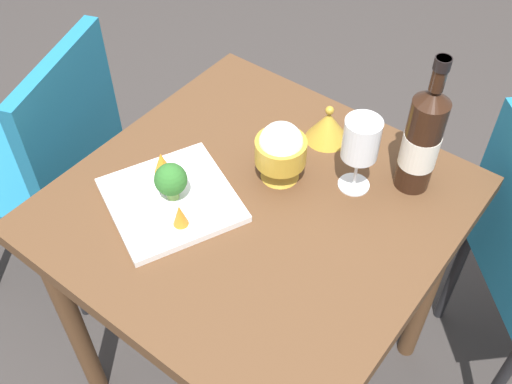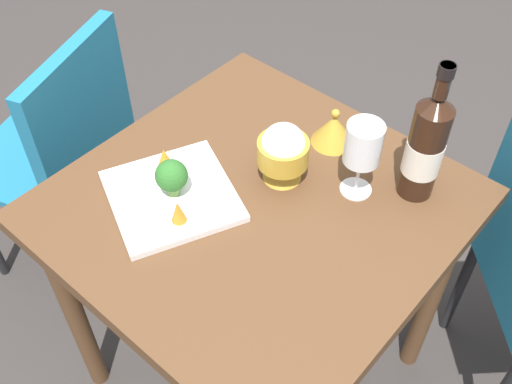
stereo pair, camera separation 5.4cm
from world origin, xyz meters
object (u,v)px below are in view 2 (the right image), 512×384
Objects in this scene: rice_bowl at (283,152)px; broccoli_floret at (172,176)px; wine_glass at (363,145)px; carrot_garnish_right at (165,159)px; rice_bowl_lid at (334,129)px; serving_plate at (172,196)px; carrot_garnish_left at (178,211)px; chair_by_wall at (67,143)px; wine_bottle at (426,147)px.

rice_bowl is 1.65× the size of broccoli_floret.
wine_glass is 2.09× the size of broccoli_floret.
rice_bowl is 2.66× the size of carrot_garnish_right.
broccoli_floret is (0.14, 0.36, 0.03)m from rice_bowl_lid.
serving_plate is 6.36× the size of carrot_garnish_left.
wine_glass is 0.41m from serving_plate.
broccoli_floret is (-0.53, 0.06, 0.27)m from chair_by_wall.
chair_by_wall reaches higher than serving_plate.
wine_glass is 0.39m from broccoli_floret.
carrot_garnish_right is at bearing -33.18° from carrot_garnish_left.
wine_glass is 1.79× the size of rice_bowl_lid.
wine_glass is (0.09, 0.08, 0.00)m from wine_bottle.
rice_bowl_lid is at bearing -2.45° from wine_bottle.
carrot_garnish_left reaches higher than serving_plate.
wine_glass is at bearing -135.23° from broccoli_floret.
broccoli_floret is at bearing 56.69° from rice_bowl.
broccoli_floret is at bearing 44.77° from wine_glass.
serving_plate is (0.37, 0.36, -0.12)m from wine_bottle.
carrot_garnish_left is at bearing 56.18° from wine_glass.
wine_bottle is 0.51m from carrot_garnish_left.
carrot_garnish_right is at bearing 56.50° from rice_bowl_lid.
wine_glass is at bearing -135.09° from serving_plate.
rice_bowl_lid is (-0.01, -0.16, -0.04)m from rice_bowl.
wine_bottle is at bearing -136.02° from serving_plate.
chair_by_wall reaches higher than rice_bowl_lid.
wine_glass is 0.39m from carrot_garnish_left.
rice_bowl_lid is at bearing -111.80° from broccoli_floret.
carrot_garnish_left is at bearing -120.43° from chair_by_wall.
rice_bowl_lid reaches higher than carrot_garnish_right.
chair_by_wall is 8.50× the size of rice_bowl_lid.
rice_bowl_lid is 1.88× the size of carrot_garnish_right.
chair_by_wall is 0.65m from carrot_garnish_left.
rice_bowl is at bearing -123.33° from serving_plate.
wine_glass reaches higher than carrot_garnish_left.
rice_bowl_lid is 1.91× the size of carrot_garnish_left.
wine_bottle is 2.26× the size of rice_bowl.
carrot_garnish_right reaches higher than serving_plate.
broccoli_floret is at bearing 43.87° from wine_bottle.
wine_bottle is at bearing -146.84° from rice_bowl.
carrot_garnish_left is at bearing 78.50° from rice_bowl_lid.
rice_bowl_lid is at bearing -35.34° from wine_glass.
carrot_garnish_left is (-0.06, 0.04, -0.02)m from broccoli_floret.
wine_bottle is 0.53m from serving_plate.
rice_bowl reaches higher than broccoli_floret.
wine_bottle is at bearing -138.92° from wine_glass.
rice_bowl is 0.17m from rice_bowl_lid.
carrot_garnish_left is at bearing 146.82° from carrot_garnish_right.
carrot_garnish_right is (0.20, 0.16, -0.03)m from rice_bowl.
chair_by_wall reaches higher than broccoli_floret.
rice_bowl is at bearing -105.67° from carrot_garnish_left.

